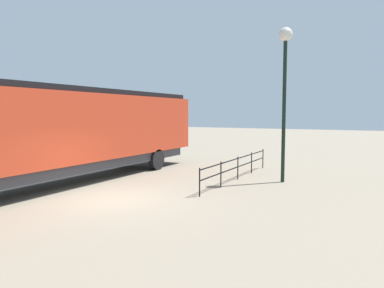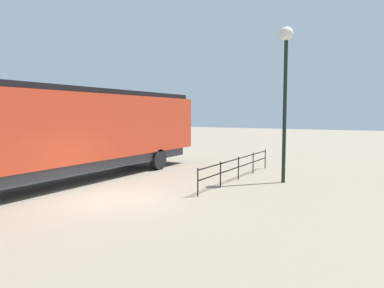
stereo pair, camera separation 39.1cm
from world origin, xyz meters
TOP-DOWN VIEW (x-y plane):
  - ground_plane at (0.00, 0.00)m, footprint 120.00×120.00m
  - locomotive at (-3.75, 1.03)m, footprint 2.86×18.17m
  - lamp_post at (4.34, 5.97)m, footprint 0.58×0.58m
  - platform_fence at (2.37, 5.64)m, footprint 0.05×7.78m

SIDE VIEW (x-z plane):
  - ground_plane at x=0.00m, z-range 0.00..0.00m
  - platform_fence at x=2.37m, z-range 0.16..1.21m
  - locomotive at x=-3.75m, z-range 0.25..4.36m
  - lamp_post at x=4.34m, z-range 1.58..8.24m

